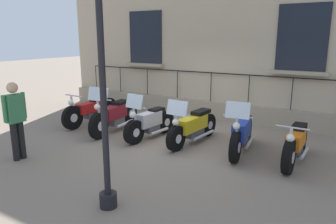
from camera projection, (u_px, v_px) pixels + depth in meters
The scene contains 9 objects.
ground_plane at pixel (174, 139), 8.44m from camera, with size 60.00×60.00×0.00m, color gray.
motorcycle_red at pixel (91, 110), 9.81m from camera, with size 2.20×0.69×1.01m.
motorcycle_maroon at pixel (115, 116), 9.00m from camera, with size 2.26×0.72×1.39m.
motorcycle_silver at pixel (150, 123), 8.41m from camera, with size 1.90×0.64×1.28m.
motorcycle_yellow at pixel (193, 127), 8.03m from camera, with size 2.13×0.71×1.22m.
motorcycle_blue at pixel (242, 134), 7.36m from camera, with size 2.03×0.63×1.33m.
motorcycle_orange at pixel (296, 145), 6.73m from camera, with size 1.99×0.64×0.94m.
lamppost at pixel (99, 10), 4.37m from camera, with size 0.38×0.38×4.83m.
pedestrian_standing at pixel (15, 117), 6.82m from camera, with size 0.53×0.23×1.73m.
Camera 1 is at (7.01, 3.96, 2.65)m, focal length 33.77 mm.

